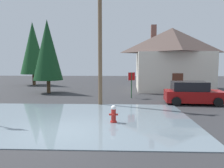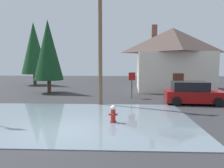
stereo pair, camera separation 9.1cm
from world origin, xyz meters
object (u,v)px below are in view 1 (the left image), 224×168
utility_pole (100,32)px  pine_tree_tall_left (48,50)px  pine_tree_mid_left (33,48)px  stop_sign_far (132,80)px  fire_hydrant (114,114)px  parked_car (192,93)px  house (171,58)px

utility_pole → pine_tree_tall_left: bearing=134.0°
pine_tree_tall_left → pine_tree_mid_left: bearing=120.8°
stop_sign_far → fire_hydrant: bearing=-99.3°
parked_car → pine_tree_mid_left: pine_tree_mid_left is taller
utility_pole → stop_sign_far: size_ratio=4.50×
stop_sign_far → pine_tree_mid_left: pine_tree_mid_left is taller
utility_pole → parked_car: utility_pole is taller
parked_car → fire_hydrant: bearing=-136.5°
pine_tree_mid_left → stop_sign_far: bearing=-39.5°
stop_sign_far → pine_tree_mid_left: size_ratio=0.26×
utility_pole → pine_tree_mid_left: bearing=127.2°
stop_sign_far → pine_tree_mid_left: bearing=140.5°
utility_pole → stop_sign_far: utility_pole is taller
utility_pole → stop_sign_far: (2.38, 3.03, -3.57)m
fire_hydrant → stop_sign_far: size_ratio=0.41×
house → pine_tree_mid_left: 17.79m
pine_tree_tall_left → parked_car: bearing=-23.3°
parked_car → pine_tree_mid_left: bearing=142.8°
stop_sign_far → pine_tree_mid_left: (-12.51, 10.31, 3.34)m
stop_sign_far → house: bearing=51.6°
house → parked_car: 8.77m
fire_hydrant → parked_car: bearing=43.5°
stop_sign_far → pine_tree_tall_left: bearing=160.3°
utility_pole → fire_hydrant: bearing=-77.0°
fire_hydrant → pine_tree_tall_left: size_ratio=0.13×
pine_tree_tall_left → pine_tree_mid_left: pine_tree_mid_left is taller
fire_hydrant → stop_sign_far: stop_sign_far is taller
utility_pole → pine_tree_mid_left: size_ratio=1.19×
fire_hydrant → utility_pole: (-1.10, 4.75, 4.70)m
utility_pole → house: bearing=51.7°
house → pine_tree_tall_left: house is taller
fire_hydrant → stop_sign_far: 7.96m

